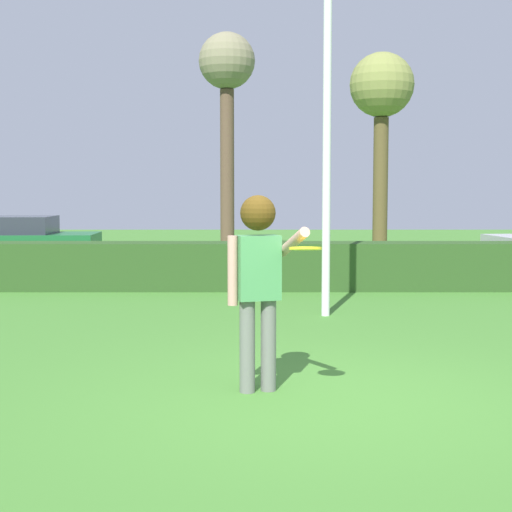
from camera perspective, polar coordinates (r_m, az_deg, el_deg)
ground_plane at (r=6.69m, az=4.77°, el=-10.83°), size 60.00×60.00×0.00m
person at (r=6.77m, az=0.04°, el=-0.99°), size 0.71×0.67×1.78m
frisbee at (r=6.24m, az=3.62°, el=0.57°), size 0.27×0.27×0.05m
lamppost at (r=11.09m, az=5.25°, el=11.60°), size 0.24×0.24×5.61m
hedge_row at (r=14.08m, az=2.16°, el=-0.75°), size 27.73×0.90×0.87m
parked_car_green at (r=18.43m, az=-18.50°, el=1.11°), size 4.29×1.99×1.25m
birch_tree at (r=22.35m, az=-2.33°, el=13.23°), size 1.62×1.62×6.37m
bare_elm_tree at (r=20.42m, az=9.31°, el=11.80°), size 1.68×1.68×5.43m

